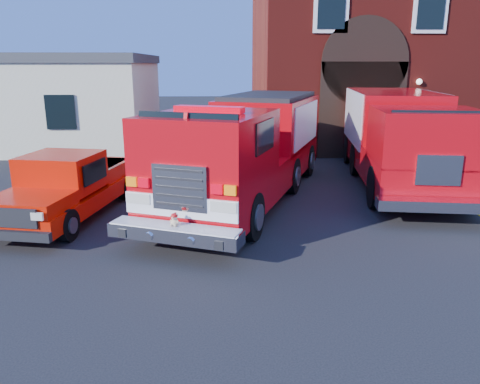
{
  "coord_description": "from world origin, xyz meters",
  "views": [
    {
      "loc": [
        -0.35,
        -10.65,
        3.88
      ],
      "look_at": [
        0.0,
        -1.2,
        1.3
      ],
      "focal_mm": 35.0,
      "sensor_mm": 36.0,
      "label": 1
    }
  ],
  "objects_px": {
    "fire_station": "(404,57)",
    "secondary_truck": "(399,135)",
    "pickup_truck": "(69,186)",
    "side_building": "(46,100)",
    "fire_engine": "(248,148)"
  },
  "relations": [
    {
      "from": "fire_station",
      "to": "side_building",
      "type": "relative_size",
      "value": 1.49
    },
    {
      "from": "fire_station",
      "to": "fire_engine",
      "type": "distance_m",
      "value": 14.35
    },
    {
      "from": "pickup_truck",
      "to": "secondary_truck",
      "type": "xyz_separation_m",
      "value": [
        9.9,
        3.32,
        0.8
      ]
    },
    {
      "from": "fire_station",
      "to": "fire_engine",
      "type": "xyz_separation_m",
      "value": [
        -8.61,
        -11.15,
        -2.71
      ]
    },
    {
      "from": "pickup_truck",
      "to": "secondary_truck",
      "type": "height_order",
      "value": "secondary_truck"
    },
    {
      "from": "fire_station",
      "to": "side_building",
      "type": "xyz_separation_m",
      "value": [
        -17.99,
        -0.99,
        -2.05
      ]
    },
    {
      "from": "fire_engine",
      "to": "secondary_truck",
      "type": "relative_size",
      "value": 1.06
    },
    {
      "from": "fire_engine",
      "to": "fire_station",
      "type": "bearing_deg",
      "value": 52.34
    },
    {
      "from": "side_building",
      "to": "fire_engine",
      "type": "bearing_deg",
      "value": -47.3
    },
    {
      "from": "side_building",
      "to": "secondary_truck",
      "type": "bearing_deg",
      "value": -29.96
    },
    {
      "from": "fire_engine",
      "to": "pickup_truck",
      "type": "distance_m",
      "value": 5.05
    },
    {
      "from": "fire_station",
      "to": "secondary_truck",
      "type": "relative_size",
      "value": 1.61
    },
    {
      "from": "fire_station",
      "to": "secondary_truck",
      "type": "xyz_separation_m",
      "value": [
        -3.47,
        -9.36,
        -2.64
      ]
    },
    {
      "from": "fire_station",
      "to": "pickup_truck",
      "type": "height_order",
      "value": "fire_station"
    },
    {
      "from": "side_building",
      "to": "fire_engine",
      "type": "height_order",
      "value": "side_building"
    }
  ]
}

